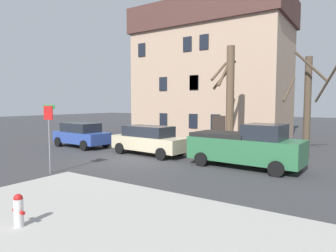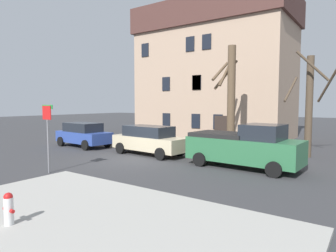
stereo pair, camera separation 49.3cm
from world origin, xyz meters
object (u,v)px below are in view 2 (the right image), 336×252
object	(u,v)px
tree_bare_mid	(310,103)
car_beige_wagon	(149,140)
street_sign_pole	(47,126)
fire_hydrant	(9,208)
tree_bare_near	(230,96)
building_main	(214,71)
pickup_truck_green	(244,147)
car_blue_wagon	(83,134)

from	to	relation	value
tree_bare_mid	car_beige_wagon	world-z (taller)	tree_bare_mid
car_beige_wagon	tree_bare_mid	bearing A→B (deg)	30.13
street_sign_pole	tree_bare_mid	bearing A→B (deg)	51.32
car_beige_wagon	fire_hydrant	distance (m)	10.85
tree_bare_mid	street_sign_pole	bearing A→B (deg)	-128.68
tree_bare_near	tree_bare_mid	size ratio (longest dim) A/B	1.13
building_main	street_sign_pole	world-z (taller)	building_main
car_beige_wagon	pickup_truck_green	size ratio (longest dim) A/B	0.91
tree_bare_mid	car_blue_wagon	distance (m)	14.75
tree_bare_mid	car_blue_wagon	world-z (taller)	tree_bare_mid
building_main	street_sign_pole	size ratio (longest dim) A/B	4.64
car_blue_wagon	street_sign_pole	world-z (taller)	street_sign_pole
building_main	tree_bare_mid	bearing A→B (deg)	-35.82
car_beige_wagon	tree_bare_near	bearing A→B (deg)	49.78
fire_hydrant	street_sign_pole	distance (m)	6.21
building_main	car_beige_wagon	size ratio (longest dim) A/B	2.83
tree_bare_near	pickup_truck_green	distance (m)	5.55
building_main	car_beige_wagon	distance (m)	12.49
tree_bare_mid	car_beige_wagon	bearing A→B (deg)	-149.87
building_main	tree_bare_near	xyz separation A→B (m)	(4.75, -7.26, -2.54)
fire_hydrant	street_sign_pole	xyz separation A→B (m)	(-4.51, 3.97, 1.56)
pickup_truck_green	fire_hydrant	xyz separation A→B (m)	(-2.16, -9.94, -0.49)
tree_bare_near	pickup_truck_green	xyz separation A→B (m)	(2.55, -4.25, -2.51)
building_main	tree_bare_near	size ratio (longest dim) A/B	2.08
car_blue_wagon	pickup_truck_green	size ratio (longest dim) A/B	0.84
building_main	fire_hydrant	distance (m)	22.74
tree_bare_mid	street_sign_pole	world-z (taller)	tree_bare_mid
car_beige_wagon	pickup_truck_green	xyz separation A→B (m)	(5.96, -0.22, 0.12)
tree_bare_mid	street_sign_pole	size ratio (longest dim) A/B	1.97
tree_bare_near	tree_bare_mid	bearing A→B (deg)	7.25
fire_hydrant	street_sign_pole	bearing A→B (deg)	138.65
car_blue_wagon	pickup_truck_green	distance (m)	11.83
tree_bare_mid	pickup_truck_green	world-z (taller)	tree_bare_mid
fire_hydrant	building_main	bearing A→B (deg)	103.48
fire_hydrant	car_blue_wagon	bearing A→B (deg)	133.95
tree_bare_near	street_sign_pole	distance (m)	11.11
tree_bare_mid	street_sign_pole	xyz separation A→B (m)	(-8.64, -10.79, -0.99)
building_main	pickup_truck_green	bearing A→B (deg)	-57.61
car_beige_wagon	car_blue_wagon	bearing A→B (deg)	-178.77
building_main	street_sign_pole	bearing A→B (deg)	-87.93
building_main	car_blue_wagon	world-z (taller)	building_main
car_beige_wagon	fire_hydrant	world-z (taller)	car_beige_wagon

